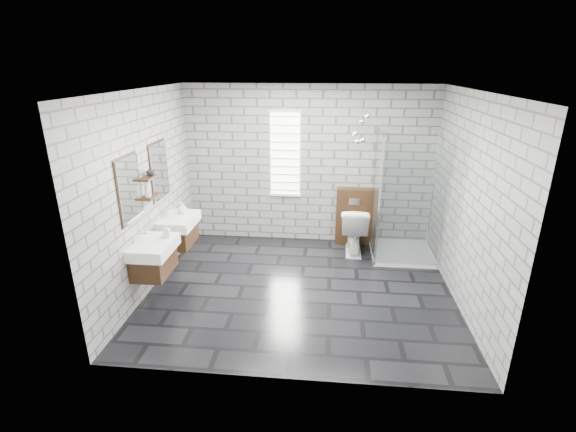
# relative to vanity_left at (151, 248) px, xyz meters

# --- Properties ---
(floor) EXTENTS (4.20, 3.60, 0.02)m
(floor) POSITION_rel_vanity_left_xyz_m (1.91, 0.47, -0.77)
(floor) COLOR black
(floor) RESTS_ON ground
(ceiling) EXTENTS (4.20, 3.60, 0.02)m
(ceiling) POSITION_rel_vanity_left_xyz_m (1.91, 0.47, 1.95)
(ceiling) COLOR white
(ceiling) RESTS_ON wall_back
(wall_back) EXTENTS (4.20, 0.02, 2.70)m
(wall_back) POSITION_rel_vanity_left_xyz_m (1.91, 2.28, 0.59)
(wall_back) COLOR gray
(wall_back) RESTS_ON floor
(wall_front) EXTENTS (4.20, 0.02, 2.70)m
(wall_front) POSITION_rel_vanity_left_xyz_m (1.91, -1.34, 0.59)
(wall_front) COLOR gray
(wall_front) RESTS_ON floor
(wall_left) EXTENTS (0.02, 3.60, 2.70)m
(wall_left) POSITION_rel_vanity_left_xyz_m (-0.20, 0.47, 0.59)
(wall_left) COLOR gray
(wall_left) RESTS_ON floor
(wall_right) EXTENTS (0.02, 3.60, 2.70)m
(wall_right) POSITION_rel_vanity_left_xyz_m (4.02, 0.47, 0.59)
(wall_right) COLOR gray
(wall_right) RESTS_ON floor
(vanity_left) EXTENTS (0.47, 0.70, 1.57)m
(vanity_left) POSITION_rel_vanity_left_xyz_m (0.00, 0.00, 0.00)
(vanity_left) COLOR #382211
(vanity_left) RESTS_ON wall_left
(vanity_right) EXTENTS (0.47, 0.70, 1.57)m
(vanity_right) POSITION_rel_vanity_left_xyz_m (0.00, 0.95, 0.00)
(vanity_right) COLOR #382211
(vanity_right) RESTS_ON wall_left
(shelf_lower) EXTENTS (0.14, 0.30, 0.03)m
(shelf_lower) POSITION_rel_vanity_left_xyz_m (-0.12, 0.42, 0.56)
(shelf_lower) COLOR #382211
(shelf_lower) RESTS_ON wall_left
(shelf_upper) EXTENTS (0.14, 0.30, 0.03)m
(shelf_upper) POSITION_rel_vanity_left_xyz_m (-0.12, 0.42, 0.82)
(shelf_upper) COLOR #382211
(shelf_upper) RESTS_ON wall_left
(window) EXTENTS (0.56, 0.05, 1.48)m
(window) POSITION_rel_vanity_left_xyz_m (1.51, 2.26, 0.79)
(window) COLOR white
(window) RESTS_ON wall_back
(cistern_panel) EXTENTS (0.60, 0.20, 1.00)m
(cistern_panel) POSITION_rel_vanity_left_xyz_m (2.71, 2.17, -0.26)
(cistern_panel) COLOR #382211
(cistern_panel) RESTS_ON floor
(flush_plate) EXTENTS (0.18, 0.01, 0.12)m
(flush_plate) POSITION_rel_vanity_left_xyz_m (2.71, 2.07, 0.04)
(flush_plate) COLOR silver
(flush_plate) RESTS_ON cistern_panel
(shower_enclosure) EXTENTS (1.00, 1.00, 2.03)m
(shower_enclosure) POSITION_rel_vanity_left_xyz_m (3.41, 1.66, -0.25)
(shower_enclosure) COLOR white
(shower_enclosure) RESTS_ON floor
(pendant_cluster) EXTENTS (0.26, 0.22, 0.89)m
(pendant_cluster) POSITION_rel_vanity_left_xyz_m (2.73, 1.86, 1.28)
(pendant_cluster) COLOR silver
(pendant_cluster) RESTS_ON ceiling
(toilet) EXTENTS (0.46, 0.79, 0.80)m
(toilet) POSITION_rel_vanity_left_xyz_m (2.71, 1.82, -0.36)
(toilet) COLOR white
(toilet) RESTS_ON floor
(soap_bottle_a) EXTENTS (0.08, 0.08, 0.17)m
(soap_bottle_a) POSITION_rel_vanity_left_xyz_m (0.16, 0.17, 0.18)
(soap_bottle_a) COLOR #B2B2B2
(soap_bottle_a) RESTS_ON vanity_left
(soap_bottle_b) EXTENTS (0.18, 0.18, 0.18)m
(soap_bottle_b) POSITION_rel_vanity_left_xyz_m (0.05, 1.10, 0.18)
(soap_bottle_b) COLOR #B2B2B2
(soap_bottle_b) RESTS_ON vanity_right
(soap_bottle_c) EXTENTS (0.09, 0.09, 0.22)m
(soap_bottle_c) POSITION_rel_vanity_left_xyz_m (-0.11, 0.35, 0.69)
(soap_bottle_c) COLOR #B2B2B2
(soap_bottle_c) RESTS_ON shelf_lower
(vase) EXTENTS (0.14, 0.14, 0.11)m
(vase) POSITION_rel_vanity_left_xyz_m (-0.11, 0.50, 0.90)
(vase) COLOR #B2B2B2
(vase) RESTS_ON shelf_upper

